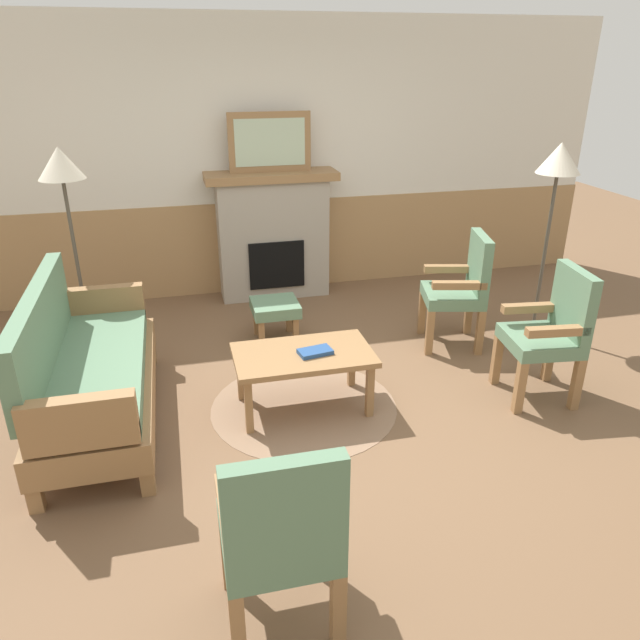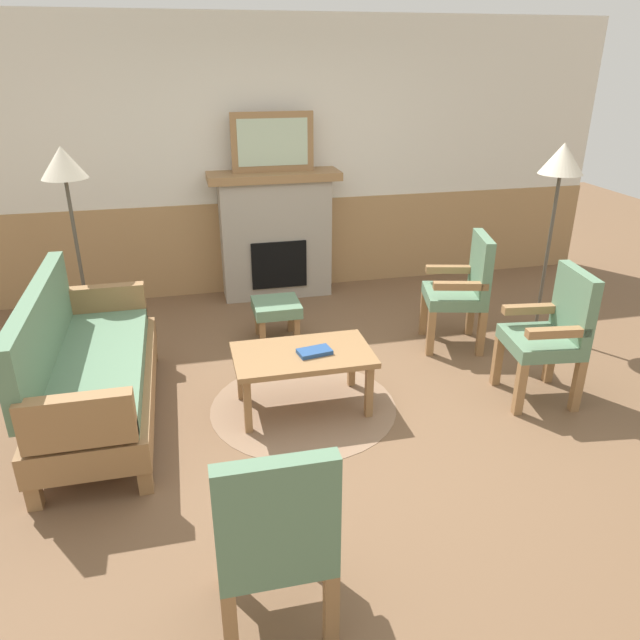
# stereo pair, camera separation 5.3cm
# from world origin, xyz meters

# --- Properties ---
(ground_plane) EXTENTS (14.00, 14.00, 0.00)m
(ground_plane) POSITION_xyz_m (0.00, 0.00, 0.00)
(ground_plane) COLOR brown
(wall_back) EXTENTS (7.20, 0.14, 2.70)m
(wall_back) POSITION_xyz_m (0.00, 2.60, 1.31)
(wall_back) COLOR silver
(wall_back) RESTS_ON ground_plane
(fireplace) EXTENTS (1.30, 0.44, 1.28)m
(fireplace) POSITION_xyz_m (0.00, 2.35, 0.65)
(fireplace) COLOR #A39989
(fireplace) RESTS_ON ground_plane
(framed_picture) EXTENTS (0.80, 0.04, 0.56)m
(framed_picture) POSITION_xyz_m (0.00, 2.35, 1.56)
(framed_picture) COLOR olive
(framed_picture) RESTS_ON fireplace
(couch) EXTENTS (0.70, 1.80, 0.98)m
(couch) POSITION_xyz_m (-1.61, 0.24, 0.40)
(couch) COLOR olive
(couch) RESTS_ON ground_plane
(coffee_table) EXTENTS (0.96, 0.56, 0.44)m
(coffee_table) POSITION_xyz_m (-0.19, 0.08, 0.39)
(coffee_table) COLOR olive
(coffee_table) RESTS_ON ground_plane
(round_rug) EXTENTS (1.34, 1.34, 0.01)m
(round_rug) POSITION_xyz_m (-0.19, 0.08, 0.00)
(round_rug) COLOR #896B51
(round_rug) RESTS_ON ground_plane
(book_on_table) EXTENTS (0.25, 0.17, 0.03)m
(book_on_table) POSITION_xyz_m (-0.11, 0.04, 0.46)
(book_on_table) COLOR navy
(book_on_table) RESTS_ON coffee_table
(footstool) EXTENTS (0.40, 0.40, 0.36)m
(footstool) POSITION_xyz_m (-0.18, 1.24, 0.28)
(footstool) COLOR olive
(footstool) RESTS_ON ground_plane
(armchair_near_fireplace) EXTENTS (0.54, 0.54, 0.98)m
(armchair_near_fireplace) POSITION_xyz_m (1.57, -0.18, 0.54)
(armchair_near_fireplace) COLOR olive
(armchair_near_fireplace) RESTS_ON ground_plane
(armchair_by_window_left) EXTENTS (0.58, 0.58, 0.98)m
(armchair_by_window_left) POSITION_xyz_m (1.35, 0.78, 0.54)
(armchair_by_window_left) COLOR olive
(armchair_by_window_left) RESTS_ON ground_plane
(armchair_front_left) EXTENTS (0.48, 0.48, 0.98)m
(armchair_front_left) POSITION_xyz_m (-0.67, -1.66, 0.54)
(armchair_front_left) COLOR olive
(armchair_front_left) RESTS_ON ground_plane
(floor_lamp_by_couch) EXTENTS (0.36, 0.36, 1.68)m
(floor_lamp_by_couch) POSITION_xyz_m (-1.79, 1.58, 1.45)
(floor_lamp_by_couch) COLOR #332D28
(floor_lamp_by_couch) RESTS_ON ground_plane
(floor_lamp_by_chairs) EXTENTS (0.36, 0.36, 1.68)m
(floor_lamp_by_chairs) POSITION_xyz_m (2.15, 0.85, 1.45)
(floor_lamp_by_chairs) COLOR #332D28
(floor_lamp_by_chairs) RESTS_ON ground_plane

